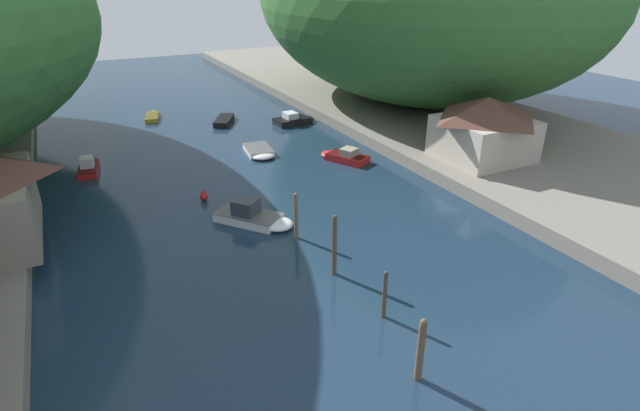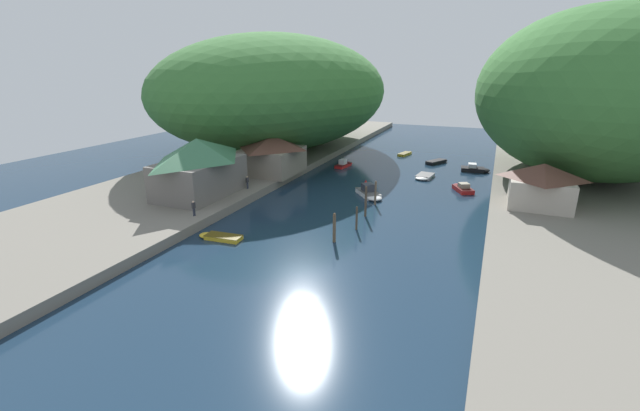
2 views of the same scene
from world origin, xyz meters
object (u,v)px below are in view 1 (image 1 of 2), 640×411
boat_open_rowboat (260,152)px  boat_white_cruiser (152,116)px  channel_buoy_near (204,196)px  boat_cabin_cruiser (343,156)px  boat_near_quay (89,166)px  boat_small_dinghy (255,217)px  boat_moored_right (225,119)px  right_bank_cottage (485,127)px  boat_navy_launch (295,120)px

boat_open_rowboat → boat_white_cruiser: (-6.26, 16.68, -0.02)m
boat_open_rowboat → channel_buoy_near: 10.11m
boat_cabin_cruiser → boat_near_quay: (-19.69, 7.47, 0.02)m
boat_small_dinghy → boat_moored_right: 24.45m
right_bank_cottage → boat_near_quay: size_ratio=1.54×
boat_white_cruiser → boat_moored_right: size_ratio=0.92×
boat_white_cruiser → channel_buoy_near: size_ratio=5.48×
boat_cabin_cruiser → boat_white_cruiser: bearing=92.7°
boat_near_quay → boat_navy_launch: boat_near_quay is taller
boat_moored_right → channel_buoy_near: channel_buoy_near is taller
boat_cabin_cruiser → boat_white_cruiser: 24.57m
boat_moored_right → boat_cabin_cruiser: bearing=-42.3°
boat_open_rowboat → channel_buoy_near: size_ratio=5.19×
right_bank_cottage → channel_buoy_near: bearing=168.6°
right_bank_cottage → boat_moored_right: bearing=121.6°
boat_open_rowboat → channel_buoy_near: (-7.02, -7.28, 0.08)m
channel_buoy_near → boat_cabin_cruiser: bearing=11.4°
right_bank_cottage → boat_open_rowboat: size_ratio=1.61×
boat_navy_launch → boat_moored_right: 7.59m
boat_open_rowboat → boat_white_cruiser: 17.81m
boat_near_quay → boat_moored_right: boat_near_quay is taller
boat_cabin_cruiser → boat_navy_launch: (1.03, 12.25, 0.03)m
boat_navy_launch → boat_white_cruiser: bearing=-129.9°
boat_cabin_cruiser → boat_near_quay: size_ratio=1.02×
boat_white_cruiser → boat_cabin_cruiser: bearing=-47.1°
boat_cabin_cruiser → channel_buoy_near: (-12.89, -2.60, -0.04)m
boat_small_dinghy → boat_open_rowboat: bearing=-150.9°
boat_navy_launch → channel_buoy_near: boat_navy_launch is taller
right_bank_cottage → boat_small_dinghy: bearing=-178.3°
boat_open_rowboat → channel_buoy_near: channel_buoy_near is taller
boat_near_quay → boat_navy_launch: bearing=21.3°
boat_open_rowboat → boat_moored_right: (0.45, 11.57, 0.04)m
boat_navy_launch → boat_small_dinghy: 23.14m
boat_near_quay → channel_buoy_near: size_ratio=5.45×
right_bank_cottage → boat_cabin_cruiser: size_ratio=1.50×
right_bank_cottage → channel_buoy_near: 22.43m
boat_small_dinghy → channel_buoy_near: size_ratio=6.37×
boat_near_quay → boat_small_dinghy: boat_small_dinghy is taller
channel_buoy_near → right_bank_cottage: bearing=-11.4°
boat_near_quay → boat_open_rowboat: (13.82, -2.79, -0.14)m
boat_cabin_cruiser → boat_open_rowboat: boat_cabin_cruiser is taller
right_bank_cottage → boat_small_dinghy: (-19.76, -0.58, -3.13)m
boat_white_cruiser → boat_open_rowboat: bearing=-56.2°
boat_navy_launch → channel_buoy_near: 20.35m
boat_cabin_cruiser → boat_open_rowboat: (-5.88, 4.68, -0.12)m
channel_buoy_near → boat_small_dinghy: bearing=-68.2°
boat_moored_right → boat_near_quay: bearing=-119.1°
right_bank_cottage → boat_open_rowboat: right_bank_cottage is taller
boat_open_rowboat → right_bank_cottage: bearing=148.2°
right_bank_cottage → boat_moored_right: right_bank_cottage is taller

